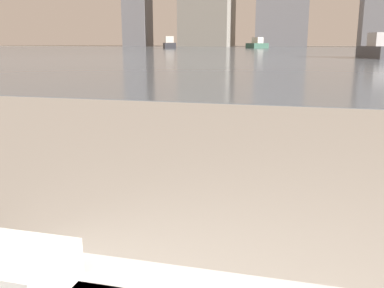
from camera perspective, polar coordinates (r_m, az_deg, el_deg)
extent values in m
cube|color=slate|center=(61.79, 14.65, 12.02)|extent=(180.00, 110.00, 0.01)
cube|color=#335647|center=(81.09, 8.71, 12.83)|extent=(3.80, 5.47, 0.91)
cube|color=silver|center=(81.09, 8.73, 13.52)|extent=(2.00, 2.31, 1.04)
cube|color=#2D2D33|center=(77.49, -3.04, 12.97)|extent=(3.84, 5.87, 0.97)
cube|color=silver|center=(77.49, -3.05, 13.74)|extent=(2.07, 2.45, 1.11)
cube|color=#4C4C51|center=(30.55, 23.64, 11.16)|extent=(2.39, 4.49, 0.75)
cube|color=silver|center=(30.55, 23.78, 12.65)|extent=(1.40, 1.80, 0.85)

